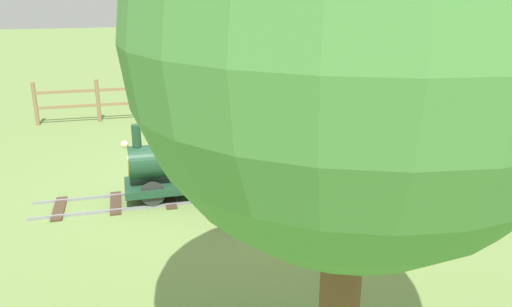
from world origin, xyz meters
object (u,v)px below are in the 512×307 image
passenger_car (329,156)px  conductor_person (238,147)px  oak_tree_near (355,40)px  locomotive (184,164)px

passenger_car → conductor_person: size_ratio=1.67×
conductor_person → oak_tree_near: 3.39m
locomotive → oak_tree_near: (-3.91, -0.56, 2.02)m
passenger_car → oak_tree_near: oak_tree_near is taller
locomotive → oak_tree_near: oak_tree_near is taller
oak_tree_near → passenger_car: bearing=-21.6°
conductor_person → oak_tree_near: oak_tree_near is taller
conductor_person → oak_tree_near: (-3.02, -0.00, 1.55)m
conductor_person → oak_tree_near: size_ratio=0.43×
locomotive → passenger_car: size_ratio=0.54×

